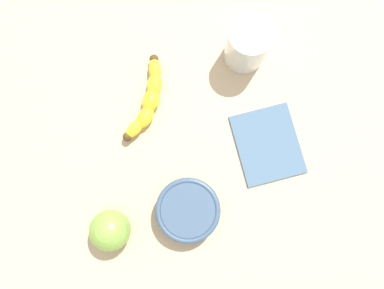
{
  "coord_description": "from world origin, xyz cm",
  "views": [
    {
      "loc": [
        -18.98,
        4.22,
        79.66
      ],
      "look_at": [
        -9.17,
        0.26,
        5.0
      ],
      "focal_mm": 33.9,
      "sensor_mm": 36.0,
      "label": 1
    }
  ],
  "objects_px": {
    "smoothie_glass": "(247,45)",
    "green_apple_fruit": "(110,230)",
    "ceramic_bowl": "(188,210)",
    "banana": "(148,99)"
  },
  "relations": [
    {
      "from": "ceramic_bowl",
      "to": "smoothie_glass",
      "type": "bearing_deg",
      "value": -41.92
    },
    {
      "from": "ceramic_bowl",
      "to": "green_apple_fruit",
      "type": "xyz_separation_m",
      "value": [
        0.02,
        0.16,
        0.01
      ]
    },
    {
      "from": "ceramic_bowl",
      "to": "banana",
      "type": "bearing_deg",
      "value": -1.72
    },
    {
      "from": "banana",
      "to": "smoothie_glass",
      "type": "xyz_separation_m",
      "value": [
        0.02,
        -0.23,
        0.03
      ]
    },
    {
      "from": "smoothie_glass",
      "to": "green_apple_fruit",
      "type": "xyz_separation_m",
      "value": [
        -0.25,
        0.4,
        -0.01
      ]
    },
    {
      "from": "banana",
      "to": "smoothie_glass",
      "type": "relative_size",
      "value": 1.49
    },
    {
      "from": "smoothie_glass",
      "to": "ceramic_bowl",
      "type": "distance_m",
      "value": 0.36
    },
    {
      "from": "ceramic_bowl",
      "to": "green_apple_fruit",
      "type": "relative_size",
      "value": 1.59
    },
    {
      "from": "smoothie_glass",
      "to": "ceramic_bowl",
      "type": "height_order",
      "value": "smoothie_glass"
    },
    {
      "from": "smoothie_glass",
      "to": "banana",
      "type": "bearing_deg",
      "value": 95.07
    }
  ]
}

